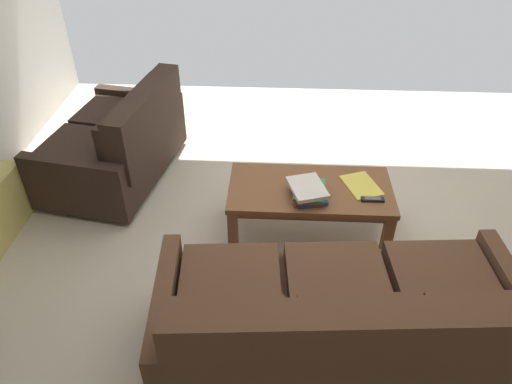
{
  "coord_description": "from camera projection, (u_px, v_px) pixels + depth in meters",
  "views": [
    {
      "loc": [
        0.22,
        2.59,
        2.53
      ],
      "look_at": [
        0.33,
        0.37,
        0.84
      ],
      "focal_mm": 33.8,
      "sensor_mm": 36.0,
      "label": 1
    }
  ],
  "objects": [
    {
      "name": "ground_plane",
      "position": [
        303.0,
        254.0,
        3.58
      ],
      "size": [
        5.49,
        5.67,
        0.01
      ],
      "primitive_type": "cube",
      "color": "beige"
    },
    {
      "name": "loveseat_near",
      "position": [
        119.0,
        142.0,
        4.16
      ],
      "size": [
        1.09,
        1.47,
        0.86
      ],
      "color": "black",
      "rests_on": "ground"
    },
    {
      "name": "tv_remote",
      "position": [
        373.0,
        199.0,
        3.34
      ],
      "size": [
        0.16,
        0.05,
        0.02
      ],
      "color": "black",
      "rests_on": "coffee_table"
    },
    {
      "name": "sofa_main",
      "position": [
        340.0,
        325.0,
        2.62
      ],
      "size": [
        2.06,
        1.04,
        0.85
      ],
      "color": "black",
      "rests_on": "ground"
    },
    {
      "name": "book_stack",
      "position": [
        308.0,
        191.0,
        3.35
      ],
      "size": [
        0.3,
        0.34,
        0.1
      ],
      "color": "#385693",
      "rests_on": "coffee_table"
    },
    {
      "name": "coffee_table",
      "position": [
        310.0,
        195.0,
        3.51
      ],
      "size": [
        1.18,
        0.59,
        0.46
      ],
      "color": "brown",
      "rests_on": "ground"
    },
    {
      "name": "loose_magazine",
      "position": [
        361.0,
        185.0,
        3.48
      ],
      "size": [
        0.31,
        0.36,
        0.01
      ],
      "primitive_type": "cube",
      "rotation": [
        0.0,
        0.0,
        3.5
      ],
      "color": "#E0CC4C",
      "rests_on": "coffee_table"
    }
  ]
}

